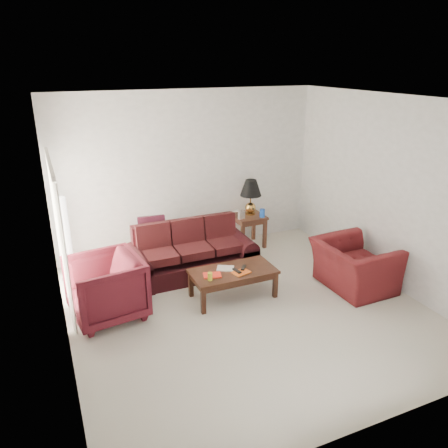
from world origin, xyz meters
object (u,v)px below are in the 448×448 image
(coffee_table, at_px, (233,284))
(sofa, at_px, (192,251))
(floor_lamp, at_px, (64,239))
(armchair_right, at_px, (354,266))
(end_table, at_px, (248,230))
(armchair_left, at_px, (106,288))

(coffee_table, bearing_deg, sofa, 113.45)
(floor_lamp, relative_size, armchair_right, 1.24)
(end_table, height_order, armchair_right, armchair_right)
(end_table, height_order, armchair_left, armchair_left)
(floor_lamp, xyz_separation_m, armchair_right, (4.19, -2.11, -0.35))
(sofa, xyz_separation_m, coffee_table, (0.33, -0.97, -0.22))
(armchair_left, xyz_separation_m, coffee_table, (1.88, -0.21, -0.23))
(coffee_table, bearing_deg, end_table, 61.46)
(armchair_right, height_order, coffee_table, armchair_right)
(end_table, bearing_deg, sofa, -152.80)
(sofa, height_order, armchair_left, armchair_left)
(end_table, distance_m, floor_lamp, 3.43)
(armchair_left, distance_m, armchair_right, 3.85)
(sofa, relative_size, armchair_right, 1.84)
(sofa, bearing_deg, coffee_table, -70.69)
(floor_lamp, bearing_deg, armchair_right, -26.69)
(end_table, relative_size, coffee_table, 0.49)
(sofa, height_order, coffee_table, sofa)
(armchair_right, distance_m, coffee_table, 1.97)
(end_table, relative_size, armchair_right, 0.54)
(sofa, bearing_deg, end_table, 27.61)
(sofa, distance_m, floor_lamp, 2.08)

